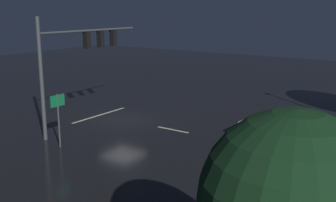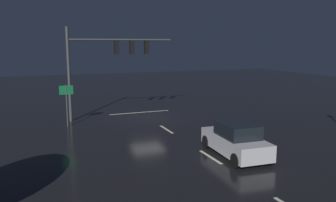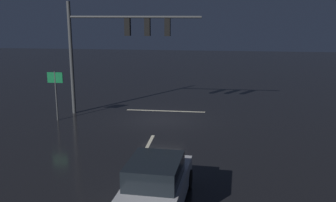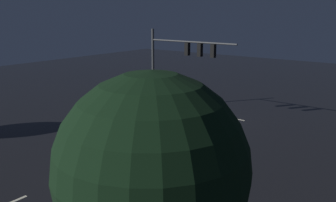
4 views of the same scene
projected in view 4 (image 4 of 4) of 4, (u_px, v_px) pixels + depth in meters
name	position (u px, v px, depth m)	size (l,w,h in m)	color
ground_plane	(202.00, 121.00, 28.39)	(80.00, 80.00, 0.00)	black
traffic_signal_assembly	(180.00, 56.00, 29.57)	(7.89, 0.47, 6.75)	#383A3D
lane_dash_far	(171.00, 134.00, 25.30)	(2.20, 0.16, 0.01)	beige
lane_dash_mid	(106.00, 162.00, 20.68)	(2.20, 0.16, 0.01)	beige
stop_bar	(216.00, 115.00, 29.97)	(5.00, 0.16, 0.01)	beige
car_approaching	(119.00, 155.00, 19.54)	(2.12, 4.45, 1.70)	#B7B7BC
street_lamp_left_kerb	(213.00, 140.00, 13.24)	(0.44, 0.44, 5.32)	black
route_sign	(137.00, 87.00, 30.80)	(0.90, 0.09, 2.86)	#383A3D
tree_left_near	(152.00, 168.00, 9.37)	(4.98, 4.98, 6.81)	#382314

